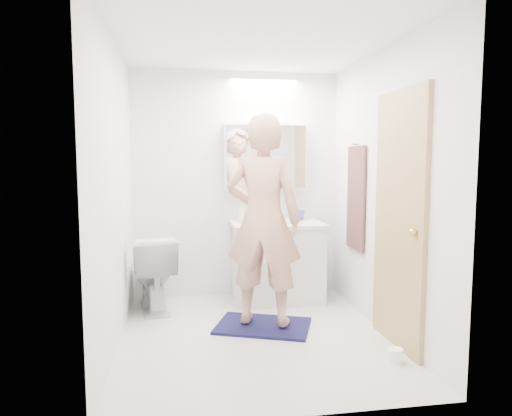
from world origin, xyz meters
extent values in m
plane|color=silver|center=(0.00, 0.00, 0.00)|extent=(2.50, 2.50, 0.00)
plane|color=white|center=(0.00, 0.00, 2.40)|extent=(2.50, 2.50, 0.00)
plane|color=white|center=(0.00, 1.25, 1.20)|extent=(2.50, 0.00, 2.50)
plane|color=white|center=(0.00, -1.25, 1.20)|extent=(2.50, 0.00, 2.50)
plane|color=white|center=(-1.10, 0.00, 1.20)|extent=(0.00, 2.50, 2.50)
plane|color=white|center=(1.10, 0.00, 1.20)|extent=(0.00, 2.50, 2.50)
cube|color=silver|center=(0.39, 0.96, 0.39)|extent=(0.90, 0.55, 0.78)
cube|color=white|center=(0.39, 0.96, 0.80)|extent=(0.95, 0.58, 0.04)
cylinder|color=silver|center=(0.39, 0.99, 0.84)|extent=(0.36, 0.36, 0.03)
cylinder|color=silver|center=(0.39, 1.19, 0.90)|extent=(0.02, 0.02, 0.16)
cube|color=white|center=(0.30, 1.18, 1.50)|extent=(0.88, 0.14, 0.70)
cube|color=silver|center=(0.30, 1.10, 1.50)|extent=(0.84, 0.01, 0.66)
imported|color=white|center=(-0.88, 0.85, 0.37)|extent=(0.53, 0.79, 0.75)
cube|color=#14133C|center=(0.10, 0.19, 0.01)|extent=(0.94, 0.80, 0.02)
imported|color=tan|center=(0.10, 0.19, 0.95)|extent=(0.77, 0.64, 1.81)
cube|color=#A78753|center=(1.08, -0.35, 1.00)|extent=(0.04, 0.80, 2.00)
sphere|color=gold|center=(1.04, -0.65, 0.95)|extent=(0.06, 0.06, 0.06)
cube|color=#142740|center=(1.08, 0.55, 1.10)|extent=(0.02, 0.42, 1.00)
cylinder|color=silver|center=(1.07, 0.55, 1.62)|extent=(0.07, 0.02, 0.02)
imported|color=beige|center=(0.04, 1.11, 0.93)|extent=(0.09, 0.09, 0.21)
imported|color=#5C86C6|center=(0.21, 1.15, 0.92)|extent=(0.12, 0.12, 0.19)
imported|color=#3C49B5|center=(0.67, 1.12, 0.87)|extent=(0.14, 0.14, 0.10)
cylinder|color=white|center=(0.93, -0.66, 0.05)|extent=(0.11, 0.11, 0.10)
camera|label=1|loc=(-0.59, -3.67, 1.45)|focal=32.29mm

